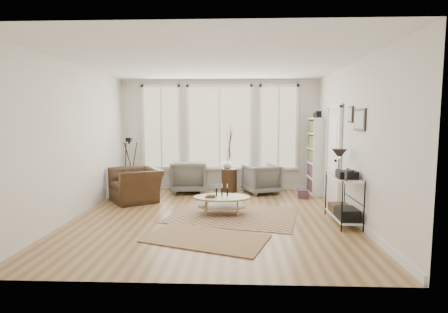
{
  "coord_description": "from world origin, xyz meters",
  "views": [
    {
      "loc": [
        0.47,
        -6.52,
        1.85
      ],
      "look_at": [
        0.2,
        0.6,
        1.1
      ],
      "focal_mm": 28.0,
      "sensor_mm": 36.0,
      "label": 1
    }
  ],
  "objects_px": {
    "side_table": "(229,161)",
    "armchair_left": "(189,176)",
    "bookcase": "(316,156)",
    "low_shelf": "(343,195)",
    "accent_chair": "(136,185)",
    "coffee_table": "(221,200)",
    "armchair_right": "(261,179)"
  },
  "relations": [
    {
      "from": "side_table",
      "to": "armchair_left",
      "type": "bearing_deg",
      "value": -174.28
    },
    {
      "from": "bookcase",
      "to": "low_shelf",
      "type": "height_order",
      "value": "bookcase"
    },
    {
      "from": "low_shelf",
      "to": "accent_chair",
      "type": "bearing_deg",
      "value": 159.56
    },
    {
      "from": "coffee_table",
      "to": "armchair_right",
      "type": "relative_size",
      "value": 1.38
    },
    {
      "from": "low_shelf",
      "to": "armchair_right",
      "type": "relative_size",
      "value": 1.61
    },
    {
      "from": "bookcase",
      "to": "coffee_table",
      "type": "bearing_deg",
      "value": -138.21
    },
    {
      "from": "accent_chair",
      "to": "armchair_right",
      "type": "bearing_deg",
      "value": 73.57
    },
    {
      "from": "bookcase",
      "to": "low_shelf",
      "type": "relative_size",
      "value": 1.58
    },
    {
      "from": "armchair_right",
      "to": "low_shelf",
      "type": "bearing_deg",
      "value": 96.67
    },
    {
      "from": "coffee_table",
      "to": "accent_chair",
      "type": "xyz_separation_m",
      "value": [
        -2.01,
        1.08,
        0.1
      ]
    },
    {
      "from": "low_shelf",
      "to": "armchair_left",
      "type": "bearing_deg",
      "value": 140.91
    },
    {
      "from": "low_shelf",
      "to": "armchair_right",
      "type": "distance_m",
      "value": 2.82
    },
    {
      "from": "coffee_table",
      "to": "bookcase",
      "type": "bearing_deg",
      "value": 41.79
    },
    {
      "from": "low_shelf",
      "to": "accent_chair",
      "type": "xyz_separation_m",
      "value": [
        -4.23,
        1.58,
        -0.14
      ]
    },
    {
      "from": "bookcase",
      "to": "armchair_right",
      "type": "relative_size",
      "value": 2.54
    },
    {
      "from": "bookcase",
      "to": "armchair_left",
      "type": "bearing_deg",
      "value": 179.38
    },
    {
      "from": "armchair_left",
      "to": "accent_chair",
      "type": "distance_m",
      "value": 1.46
    },
    {
      "from": "bookcase",
      "to": "armchair_left",
      "type": "relative_size",
      "value": 2.29
    },
    {
      "from": "coffee_table",
      "to": "armchair_right",
      "type": "height_order",
      "value": "armchair_right"
    },
    {
      "from": "low_shelf",
      "to": "side_table",
      "type": "height_order",
      "value": "side_table"
    },
    {
      "from": "low_shelf",
      "to": "accent_chair",
      "type": "distance_m",
      "value": 4.51
    },
    {
      "from": "armchair_right",
      "to": "accent_chair",
      "type": "distance_m",
      "value": 3.07
    },
    {
      "from": "armchair_left",
      "to": "accent_chair",
      "type": "bearing_deg",
      "value": 37.45
    },
    {
      "from": "armchair_left",
      "to": "side_table",
      "type": "bearing_deg",
      "value": -179.01
    },
    {
      "from": "bookcase",
      "to": "low_shelf",
      "type": "bearing_deg",
      "value": -91.28
    },
    {
      "from": "low_shelf",
      "to": "armchair_right",
      "type": "bearing_deg",
      "value": 117.42
    },
    {
      "from": "low_shelf",
      "to": "armchair_left",
      "type": "distance_m",
      "value": 4.05
    },
    {
      "from": "armchair_left",
      "to": "armchair_right",
      "type": "relative_size",
      "value": 1.11
    },
    {
      "from": "coffee_table",
      "to": "accent_chair",
      "type": "bearing_deg",
      "value": 151.7
    },
    {
      "from": "side_table",
      "to": "accent_chair",
      "type": "xyz_separation_m",
      "value": [
        -2.11,
        -1.08,
        -0.43
      ]
    },
    {
      "from": "low_shelf",
      "to": "bookcase",
      "type": "bearing_deg",
      "value": 88.72
    },
    {
      "from": "bookcase",
      "to": "coffee_table",
      "type": "xyz_separation_m",
      "value": [
        -2.27,
        -2.03,
        -0.68
      ]
    }
  ]
}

